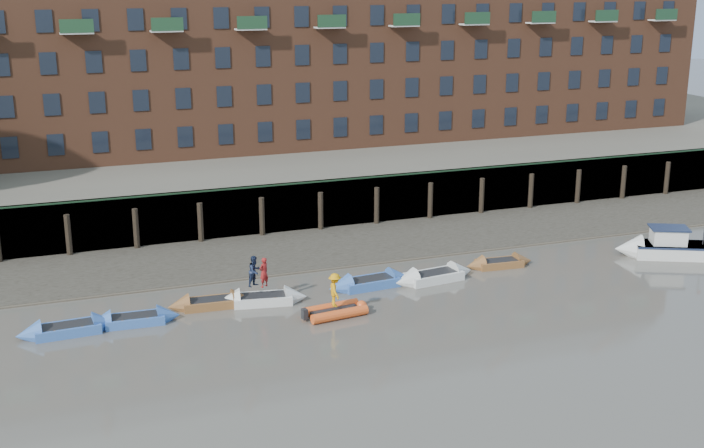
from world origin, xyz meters
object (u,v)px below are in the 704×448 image
rowboat_2 (211,303)px  rowboat_0 (68,329)px  rowboat_1 (135,320)px  person_rower_a (264,272)px  rowboat_5 (434,276)px  person_rower_b (255,271)px  person_rib_crew (335,290)px  rowboat_3 (263,299)px  rib_tender (337,311)px  motor_launch (657,247)px  rowboat_6 (499,263)px  rowboat_4 (370,283)px

rowboat_2 → rowboat_0: bearing=-167.8°
rowboat_1 → person_rower_a: 6.86m
rowboat_0 → rowboat_5: bearing=-0.8°
person_rower_b → person_rib_crew: bearing=-79.4°
rowboat_3 → person_rib_crew: person_rib_crew is taller
rib_tender → motor_launch: (21.27, 2.27, 0.36)m
rowboat_5 → rowboat_6: 4.71m
rowboat_3 → rowboat_6: bearing=13.3°
rowboat_0 → motor_launch: 34.12m
rowboat_1 → rowboat_5: 16.44m
rowboat_4 → person_rib_crew: bearing=-138.5°
person_rib_crew → rowboat_0: bearing=86.5°
rowboat_1 → motor_launch: (30.97, -0.08, 0.38)m
rowboat_6 → rowboat_5: bearing=-165.2°
rowboat_2 → rowboat_4: rowboat_4 is taller
rowboat_6 → rib_tender: (-11.36, -3.86, 0.04)m
rowboat_4 → rowboat_0: bearing=179.1°
rowboat_3 → motor_launch: (24.39, -0.60, 0.37)m
rowboat_3 → rowboat_1: bearing=-166.1°
rowboat_1 → rowboat_6: size_ratio=1.06×
rowboat_0 → rib_tender: 13.03m
rowboat_4 → person_rower_a: 6.23m
rowboat_0 → person_rower_b: size_ratio=2.91×
person_rower_a → rowboat_6: bearing=152.3°
rib_tender → person_rib_crew: size_ratio=1.96×
rib_tender → rowboat_2: bearing=143.0°
rowboat_1 → person_rib_crew: (9.54, -2.42, 1.16)m
rowboat_4 → rowboat_1: bearing=179.3°
rowboat_5 → rowboat_2: bearing=171.8°
rowboat_4 → rib_tender: size_ratio=1.48×
rowboat_3 → rowboat_6: size_ratio=1.15×
rowboat_3 → person_rower_b: (-0.31, 0.27, 1.49)m
rowboat_6 → person_rower_a: (-14.37, -1.00, 1.49)m
rowboat_2 → person_rower_b: size_ratio=2.71×
rowboat_3 → person_rower_b: 1.54m
rowboat_5 → rowboat_3: bearing=173.9°
rowboat_1 → person_rower_b: (6.27, 0.78, 1.50)m
rowboat_0 → rib_tender: bearing=-12.8°
rowboat_5 → rowboat_4: bearing=168.7°
rowboat_4 → motor_launch: bearing=-8.0°
rowboat_1 → rib_tender: bearing=-10.9°
rowboat_3 → rowboat_5: 9.85m
rowboat_3 → rowboat_4: 6.16m
rowboat_1 → rowboat_3: size_ratio=0.92×
rowboat_5 → person_rib_crew: person_rib_crew is taller
rowboat_5 → person_rower_b: bearing=172.3°
rowboat_6 → motor_launch: bearing=-5.0°
rowboat_0 → person_rower_a: (9.83, 0.67, 1.46)m
rowboat_3 → motor_launch: 24.40m
rowboat_6 → person_rower_a: person_rower_a is taller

